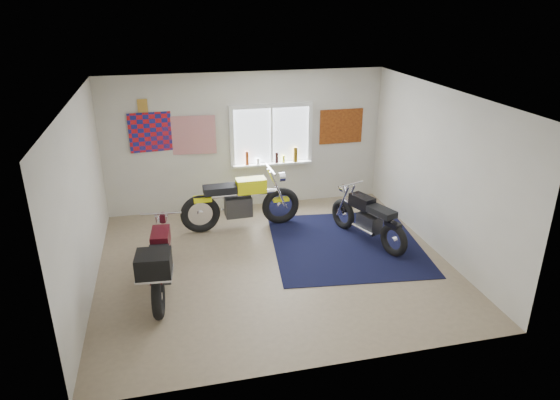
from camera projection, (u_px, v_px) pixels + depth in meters
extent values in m
plane|color=#9E896B|center=(274.00, 263.00, 8.06)|extent=(5.50, 5.50, 0.00)
plane|color=white|center=(274.00, 95.00, 7.03)|extent=(5.50, 5.50, 0.00)
plane|color=silver|center=(246.00, 142.00, 9.80)|extent=(5.50, 0.00, 5.50)
plane|color=silver|center=(325.00, 265.00, 5.29)|extent=(5.50, 0.00, 5.50)
plane|color=silver|center=(82.00, 201.00, 6.96)|extent=(0.00, 5.00, 5.00)
plane|color=silver|center=(438.00, 171.00, 8.13)|extent=(0.00, 5.00, 5.00)
cube|color=black|center=(346.00, 244.00, 8.66)|extent=(2.78, 2.87, 0.01)
cube|color=white|center=(271.00, 135.00, 9.85)|extent=(1.50, 0.02, 1.10)
cube|color=white|center=(271.00, 106.00, 9.61)|extent=(1.66, 0.06, 0.08)
cube|color=white|center=(272.00, 164.00, 10.06)|extent=(1.66, 0.06, 0.08)
cube|color=white|center=(232.00, 138.00, 9.67)|extent=(0.08, 0.06, 1.10)
cube|color=white|center=(310.00, 133.00, 10.00)|extent=(0.08, 0.06, 1.10)
cube|color=white|center=(271.00, 135.00, 9.84)|extent=(0.04, 0.06, 1.10)
cube|color=white|center=(272.00, 164.00, 10.00)|extent=(1.60, 0.16, 0.04)
cylinder|color=maroon|center=(247.00, 158.00, 9.82)|extent=(0.07, 0.07, 0.28)
cylinder|color=white|center=(258.00, 161.00, 9.90)|extent=(0.06, 0.06, 0.12)
cylinder|color=black|center=(277.00, 158.00, 9.96)|extent=(0.06, 0.06, 0.22)
cylinder|color=yellow|center=(284.00, 159.00, 10.01)|extent=(0.05, 0.05, 0.14)
cylinder|color=brown|center=(295.00, 154.00, 10.03)|extent=(0.09, 0.09, 0.30)
plane|color=red|center=(156.00, 132.00, 9.31)|extent=(1.00, 0.07, 1.00)
plane|color=red|center=(192.00, 135.00, 9.46)|extent=(0.90, 0.09, 0.90)
cube|color=#B78634|center=(142.00, 106.00, 9.07)|extent=(0.18, 0.02, 0.24)
cube|color=#A54C14|center=(341.00, 126.00, 10.11)|extent=(0.90, 0.03, 0.70)
torus|color=black|center=(281.00, 206.00, 9.36)|extent=(0.72, 0.16, 0.72)
torus|color=black|center=(200.00, 214.00, 9.00)|extent=(0.72, 0.16, 0.72)
cylinder|color=silver|center=(281.00, 206.00, 9.36)|extent=(0.12, 0.11, 0.12)
cylinder|color=silver|center=(200.00, 214.00, 9.00)|extent=(0.12, 0.11, 0.12)
cylinder|color=silver|center=(241.00, 194.00, 9.06)|extent=(1.35, 0.14, 0.10)
cube|color=#2C2C2E|center=(238.00, 206.00, 9.14)|extent=(0.49, 0.32, 0.36)
cylinder|color=silver|center=(237.00, 208.00, 9.33)|extent=(0.59, 0.09, 0.08)
cube|color=#F9FB0D|center=(251.00, 185.00, 9.05)|extent=(0.54, 0.30, 0.26)
cube|color=black|center=(220.00, 189.00, 8.92)|extent=(0.60, 0.32, 0.13)
cube|color=#F9FB0D|center=(202.00, 199.00, 8.90)|extent=(0.33, 0.18, 0.09)
cube|color=#F9FB0D|center=(281.00, 199.00, 9.31)|extent=(0.30, 0.16, 0.05)
cylinder|color=silver|center=(270.00, 169.00, 9.03)|extent=(0.06, 0.67, 0.04)
cylinder|color=silver|center=(282.00, 177.00, 9.15)|extent=(0.11, 0.17, 0.17)
torus|color=black|center=(343.00, 214.00, 9.18)|extent=(0.32, 0.57, 0.57)
torus|color=black|center=(394.00, 240.00, 8.21)|extent=(0.32, 0.57, 0.57)
cylinder|color=silver|center=(343.00, 214.00, 9.18)|extent=(0.12, 0.13, 0.10)
cylinder|color=silver|center=(394.00, 240.00, 8.21)|extent=(0.12, 0.13, 0.10)
cylinder|color=silver|center=(368.00, 211.00, 8.59)|extent=(0.49, 1.09, 0.08)
cube|color=#2C2C2E|center=(369.00, 223.00, 8.63)|extent=(0.38, 0.47, 0.31)
cylinder|color=silver|center=(363.00, 230.00, 8.59)|extent=(0.24, 0.49, 0.06)
cube|color=black|center=(362.00, 202.00, 8.66)|extent=(0.38, 0.51, 0.22)
cube|color=black|center=(382.00, 212.00, 8.30)|extent=(0.42, 0.56, 0.11)
cube|color=black|center=(393.00, 224.00, 8.14)|extent=(0.23, 0.31, 0.07)
cube|color=black|center=(343.00, 209.00, 9.13)|extent=(0.21, 0.28, 0.05)
cylinder|color=silver|center=(351.00, 184.00, 8.81)|extent=(0.53, 0.23, 0.03)
cylinder|color=silver|center=(344.00, 189.00, 9.00)|extent=(0.17, 0.14, 0.14)
torus|color=black|center=(166.00, 249.00, 7.85)|extent=(0.18, 0.64, 0.63)
torus|color=black|center=(158.00, 296.00, 6.60)|extent=(0.18, 0.64, 0.63)
cylinder|color=silver|center=(166.00, 249.00, 7.85)|extent=(0.11, 0.12, 0.11)
cylinder|color=silver|center=(158.00, 296.00, 6.60)|extent=(0.11, 0.12, 0.11)
cylinder|color=silver|center=(161.00, 253.00, 7.12)|extent=(0.20, 1.23, 0.09)
cube|color=#2C2C2E|center=(162.00, 267.00, 7.15)|extent=(0.31, 0.46, 0.33)
cylinder|color=silver|center=(151.00, 274.00, 7.17)|extent=(0.12, 0.54, 0.07)
cube|color=#420A12|center=(161.00, 239.00, 7.23)|extent=(0.30, 0.51, 0.23)
cube|color=black|center=(158.00, 257.00, 6.76)|extent=(0.32, 0.56, 0.12)
cube|color=#420A12|center=(157.00, 277.00, 6.55)|extent=(0.18, 0.30, 0.08)
cube|color=#420A12|center=(165.00, 242.00, 7.81)|extent=(0.16, 0.28, 0.05)
cylinder|color=silver|center=(161.00, 214.00, 7.43)|extent=(0.60, 0.09, 0.04)
cylinder|color=silver|center=(163.00, 218.00, 7.67)|extent=(0.16, 0.11, 0.16)
cube|color=black|center=(154.00, 264.00, 6.31)|extent=(0.47, 0.45, 0.29)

